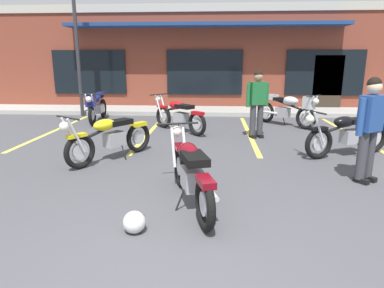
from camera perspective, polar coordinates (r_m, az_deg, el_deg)
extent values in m
plane|color=#47474C|center=(6.06, -0.21, -4.38)|extent=(80.00, 80.00, 0.00)
cube|color=#A8A59E|center=(12.68, 1.97, 5.70)|extent=(22.00, 1.80, 0.14)
cube|color=brown|center=(16.51, 2.51, 14.32)|extent=(17.12, 6.37, 3.97)
cube|color=#B2AD9E|center=(13.43, 2.23, 22.25)|extent=(17.12, 0.06, 0.30)
cube|color=black|center=(14.18, -17.05, 11.60)|extent=(2.92, 0.06, 1.70)
cube|color=black|center=(13.29, 2.13, 12.06)|extent=(2.92, 0.06, 1.70)
cube|color=black|center=(13.92, 21.66, 11.20)|extent=(2.92, 0.06, 1.70)
cube|color=#33281E|center=(13.98, 22.07, 9.52)|extent=(1.10, 0.06, 2.10)
cube|color=navy|center=(12.93, 2.14, 19.66)|extent=(10.27, 0.90, 0.12)
cube|color=#DBCC4C|center=(10.17, -22.23, 2.17)|extent=(0.12, 4.80, 0.01)
cube|color=#DBCC4C|center=(9.31, -7.12, 2.10)|extent=(0.12, 4.80, 0.01)
cube|color=#DBCC4C|center=(9.19, 9.64, 1.85)|extent=(0.12, 4.80, 0.01)
cube|color=#DBCC4C|center=(9.84, 25.47, 1.47)|extent=(0.12, 4.80, 0.01)
torus|color=black|center=(3.90, 2.20, -10.13)|extent=(0.28, 0.64, 0.64)
cylinder|color=#B7B7BC|center=(3.90, 2.20, -10.13)|extent=(0.14, 0.29, 0.29)
torus|color=black|center=(5.21, -2.02, -3.80)|extent=(0.28, 0.64, 0.64)
cylinder|color=#B7B7BC|center=(5.21, -2.02, -3.80)|extent=(0.14, 0.29, 0.29)
cylinder|color=silver|center=(5.20, -3.24, -0.18)|extent=(0.14, 0.32, 0.66)
cylinder|color=silver|center=(5.24, -1.30, -0.07)|extent=(0.14, 0.32, 0.66)
cylinder|color=black|center=(5.23, -2.47, 3.49)|extent=(0.64, 0.22, 0.03)
sphere|color=silver|center=(5.33, -2.61, 2.17)|extent=(0.21, 0.21, 0.17)
cube|color=maroon|center=(5.17, -2.13, -0.50)|extent=(0.24, 0.39, 0.06)
cube|color=#9E9EA3|center=(4.45, 0.01, -5.90)|extent=(0.35, 0.45, 0.28)
cylinder|color=silver|center=(4.16, 3.09, -7.96)|extent=(0.23, 0.55, 0.07)
cylinder|color=black|center=(4.56, -0.57, -2.23)|extent=(0.33, 0.92, 0.26)
ellipsoid|color=maroon|center=(4.56, -0.63, -1.19)|extent=(0.39, 0.54, 0.22)
cube|color=black|center=(4.22, 0.45, -2.45)|extent=(0.42, 0.58, 0.10)
cube|color=maroon|center=(3.78, 2.32, -6.38)|extent=(0.26, 0.39, 0.08)
cylinder|color=black|center=(4.45, -2.07, -9.53)|extent=(0.14, 0.06, 0.29)
torus|color=black|center=(11.88, -14.89, 5.89)|extent=(0.16, 0.65, 0.64)
cylinder|color=#B7B7BC|center=(11.88, -14.89, 5.89)|extent=(0.09, 0.29, 0.29)
torus|color=black|center=(10.50, -16.62, 4.75)|extent=(0.16, 0.65, 0.64)
cylinder|color=#B7B7BC|center=(10.50, -16.62, 4.75)|extent=(0.09, 0.29, 0.29)
cylinder|color=silver|center=(10.34, -16.40, 6.42)|extent=(0.08, 0.33, 0.66)
cylinder|color=silver|center=(10.39, -17.36, 6.38)|extent=(0.08, 0.33, 0.66)
cylinder|color=black|center=(10.25, -17.12, 8.11)|extent=(0.66, 0.10, 0.03)
sphere|color=silver|center=(10.19, -17.18, 7.28)|extent=(0.19, 0.19, 0.17)
cube|color=navy|center=(10.42, -16.79, 6.34)|extent=(0.17, 0.37, 0.06)
cube|color=#9E9EA3|center=(11.26, -15.63, 5.82)|extent=(0.28, 0.42, 0.28)
cylinder|color=silver|center=(11.65, -15.87, 5.87)|extent=(0.12, 0.55, 0.07)
cylinder|color=black|center=(11.03, -15.96, 6.90)|extent=(0.15, 0.94, 0.26)
ellipsoid|color=navy|center=(10.98, -16.05, 7.49)|extent=(0.35, 0.55, 0.26)
cube|color=navy|center=(10.40, -16.86, 7.09)|extent=(0.30, 0.27, 0.36)
cube|color=black|center=(11.31, -15.64, 7.80)|extent=(0.28, 0.42, 0.10)
cube|color=navy|center=(11.59, -15.31, 8.16)|extent=(0.23, 0.34, 0.16)
cylinder|color=black|center=(11.32, -14.58, 4.60)|extent=(0.14, 0.04, 0.29)
torus|color=black|center=(7.23, -9.12, 1.12)|extent=(0.44, 0.59, 0.64)
cylinder|color=#B7B7BC|center=(7.23, -9.12, 1.12)|extent=(0.21, 0.27, 0.29)
torus|color=black|center=(6.36, -18.55, -1.23)|extent=(0.44, 0.59, 0.64)
cylinder|color=#B7B7BC|center=(6.36, -18.55, -1.23)|extent=(0.21, 0.27, 0.29)
cylinder|color=silver|center=(6.16, -19.07, 1.31)|extent=(0.22, 0.29, 0.66)
cylinder|color=silver|center=(6.31, -19.98, 1.52)|extent=(0.22, 0.29, 0.66)
cylinder|color=black|center=(6.13, -20.40, 4.20)|extent=(0.57, 0.39, 0.03)
sphere|color=silver|center=(6.12, -20.92, 2.79)|extent=(0.24, 0.24, 0.17)
cube|color=yellow|center=(6.27, -19.06, 1.34)|extent=(0.32, 0.38, 0.06)
cube|color=#9E9EA3|center=(6.80, -13.05, 0.81)|extent=(0.42, 0.47, 0.28)
cylinder|color=silver|center=(7.15, -11.47, 1.20)|extent=(0.36, 0.50, 0.07)
cylinder|color=black|center=(6.63, -14.49, 2.51)|extent=(0.57, 0.82, 0.26)
ellipsoid|color=yellow|center=(6.60, -14.67, 3.16)|extent=(0.48, 0.54, 0.22)
cube|color=black|center=(6.82, -12.29, 3.64)|extent=(0.52, 0.59, 0.10)
cube|color=yellow|center=(7.19, -9.09, 3.33)|extent=(0.33, 0.39, 0.08)
cylinder|color=black|center=(6.77, -11.50, -1.44)|extent=(0.13, 0.09, 0.29)
torus|color=black|center=(10.87, 12.41, 5.30)|extent=(0.51, 0.54, 0.64)
cylinder|color=#B7B7BC|center=(10.87, 12.41, 5.30)|extent=(0.24, 0.25, 0.29)
torus|color=black|center=(10.04, 18.81, 4.18)|extent=(0.51, 0.54, 0.64)
cylinder|color=#B7B7BC|center=(10.04, 18.81, 4.18)|extent=(0.24, 0.25, 0.29)
cylinder|color=silver|center=(10.02, 19.72, 5.94)|extent=(0.25, 0.27, 0.66)
cylinder|color=silver|center=(9.87, 19.16, 5.87)|extent=(0.25, 0.27, 0.66)
cylinder|color=black|center=(9.87, 19.99, 7.68)|extent=(0.51, 0.47, 0.03)
sphere|color=silver|center=(9.84, 20.32, 6.81)|extent=(0.24, 0.24, 0.17)
cube|color=silver|center=(9.98, 19.14, 5.84)|extent=(0.35, 0.36, 0.06)
cube|color=#9E9EA3|center=(10.47, 15.16, 5.26)|extent=(0.45, 0.46, 0.28)
cylinder|color=silver|center=(10.59, 13.08, 5.26)|extent=(0.42, 0.45, 0.07)
cylinder|color=black|center=(10.33, 16.14, 6.43)|extent=(0.68, 0.73, 0.26)
ellipsoid|color=silver|center=(10.29, 16.37, 7.06)|extent=(0.57, 0.59, 0.26)
cube|color=silver|center=(9.96, 19.25, 6.63)|extent=(0.37, 0.37, 0.36)
cube|color=black|center=(10.48, 14.85, 7.39)|extent=(0.45, 0.46, 0.10)
cube|color=silver|center=(10.66, 13.56, 7.79)|extent=(0.36, 0.37, 0.16)
cylinder|color=black|center=(10.70, 15.34, 4.02)|extent=(0.12, 0.11, 0.29)
torus|color=black|center=(8.66, 0.87, 3.45)|extent=(0.53, 0.52, 0.64)
cylinder|color=#B7B7BC|center=(8.66, 0.87, 3.45)|extent=(0.25, 0.24, 0.29)
torus|color=black|center=(9.75, -4.88, 4.60)|extent=(0.53, 0.52, 0.64)
cylinder|color=#B7B7BC|center=(9.75, -4.88, 4.60)|extent=(0.25, 0.24, 0.29)
cylinder|color=silver|center=(9.73, -5.70, 6.47)|extent=(0.26, 0.26, 0.66)
cylinder|color=silver|center=(9.84, -4.85, 6.57)|extent=(0.26, 0.26, 0.66)
cylinder|color=black|center=(9.81, -5.60, 8.42)|extent=(0.48, 0.49, 0.03)
sphere|color=silver|center=(9.89, -5.86, 7.64)|extent=(0.24, 0.24, 0.17)
cube|color=#B70F14|center=(9.74, -5.06, 6.37)|extent=(0.36, 0.35, 0.06)
cube|color=#9E9EA3|center=(9.12, -1.86, 4.49)|extent=(0.45, 0.45, 0.28)
cylinder|color=silver|center=(8.94, 0.36, 4.05)|extent=(0.44, 0.43, 0.07)
cylinder|color=black|center=(9.23, -2.67, 6.11)|extent=(0.71, 0.70, 0.26)
ellipsoid|color=#B70F14|center=(9.24, -2.75, 6.62)|extent=(0.52, 0.52, 0.22)
cube|color=black|center=(8.96, -1.30, 6.40)|extent=(0.57, 0.56, 0.10)
cube|color=#B70F14|center=(8.60, 0.97, 5.26)|extent=(0.37, 0.37, 0.08)
cylinder|color=black|center=(9.00, -2.44, 2.68)|extent=(0.11, 0.11, 0.29)
torus|color=black|center=(8.07, 28.63, 0.92)|extent=(0.63, 0.35, 0.64)
cylinder|color=#B7B7BC|center=(8.07, 28.63, 0.92)|extent=(0.29, 0.17, 0.29)
torus|color=black|center=(7.08, 20.77, 0.10)|extent=(0.63, 0.35, 0.64)
cylinder|color=#B7B7BC|center=(7.08, 20.77, 0.10)|extent=(0.29, 0.17, 0.29)
cylinder|color=silver|center=(6.88, 20.84, 2.44)|extent=(0.32, 0.17, 0.66)
cylinder|color=silver|center=(7.02, 19.90, 2.73)|extent=(0.32, 0.17, 0.66)
cylinder|color=black|center=(6.85, 20.07, 5.18)|extent=(0.29, 0.62, 0.03)
sphere|color=silver|center=(6.82, 19.45, 4.00)|extent=(0.22, 0.22, 0.17)
cube|color=black|center=(6.99, 20.73, 2.46)|extent=(0.39, 0.27, 0.06)
cube|color=#9E9EA3|center=(7.60, 25.45, 1.17)|extent=(0.46, 0.38, 0.28)
cylinder|color=silver|center=(7.96, 26.62, 1.28)|extent=(0.53, 0.28, 0.07)
cylinder|color=black|center=(7.41, 24.54, 2.87)|extent=(0.89, 0.43, 0.26)
ellipsoid|color=black|center=(7.39, 24.50, 3.47)|extent=(0.54, 0.43, 0.22)
cube|color=black|center=(7.64, 26.45, 3.57)|extent=(0.59, 0.46, 0.10)
cube|color=black|center=(8.04, 28.96, 2.87)|extent=(0.39, 0.29, 0.08)
cylinder|color=black|center=(7.58, 26.57, -1.01)|extent=(0.08, 0.13, 0.29)
cube|color=black|center=(6.22, 27.84, -5.21)|extent=(0.22, 0.25, 0.08)
cube|color=black|center=(6.05, 26.83, -5.58)|extent=(0.22, 0.25, 0.08)
cylinder|color=#38383D|center=(6.12, 27.97, -1.39)|extent=(0.21, 0.21, 0.80)
cylinder|color=#38383D|center=(5.96, 26.96, -1.67)|extent=(0.21, 0.21, 0.80)
cube|color=#23478C|center=(5.92, 28.19, 4.65)|extent=(0.44, 0.40, 0.56)
cylinder|color=#23478C|center=(6.13, 29.38, 4.41)|extent=(0.14, 0.14, 0.58)
cylinder|color=#23478C|center=(5.71, 26.82, 4.11)|extent=(0.14, 0.14, 0.58)
sphere|color=beige|center=(5.87, 28.65, 8.49)|extent=(0.31, 0.31, 0.22)
sphere|color=black|center=(5.88, 28.62, 8.98)|extent=(0.29, 0.29, 0.21)
cube|color=black|center=(8.72, 11.48, 1.36)|extent=(0.17, 0.26, 0.08)
cube|color=black|center=(8.63, 10.30, 1.29)|extent=(0.17, 0.26, 0.08)
cylinder|color=#38383D|center=(8.68, 11.50, 4.12)|extent=(0.19, 0.19, 0.80)
cylinder|color=#38383D|center=(8.59, 10.31, 4.08)|extent=(0.19, 0.19, 0.80)
cube|color=#1E6633|center=(8.55, 11.11, 8.46)|extent=(0.43, 0.33, 0.56)
cylinder|color=#1E6633|center=(8.66, 12.60, 8.20)|extent=(0.13, 0.13, 0.58)
cylinder|color=#1E6633|center=(8.44, 9.56, 8.19)|extent=(0.13, 0.13, 0.58)
sphere|color=#A07556|center=(8.52, 11.24, 11.14)|extent=(0.28, 0.28, 0.22)
sphere|color=black|center=(8.52, 11.23, 11.48)|extent=(0.27, 0.27, 0.21)
sphere|color=silver|center=(3.97, -9.80, -12.97)|extent=(0.26, 0.26, 0.26)
cube|color=black|center=(4.06, -9.44, -12.39)|extent=(0.18, 0.03, 0.09)
cube|color=orange|center=(11.16, 27.26, 2.69)|extent=(0.34, 0.34, 0.03)
cone|color=orange|center=(11.12, 27.41, 4.03)|extent=(0.26, 0.26, 0.50)
cylinder|color=white|center=(11.11, 27.44, 4.23)|extent=(0.19, 0.19, 0.06)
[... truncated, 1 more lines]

